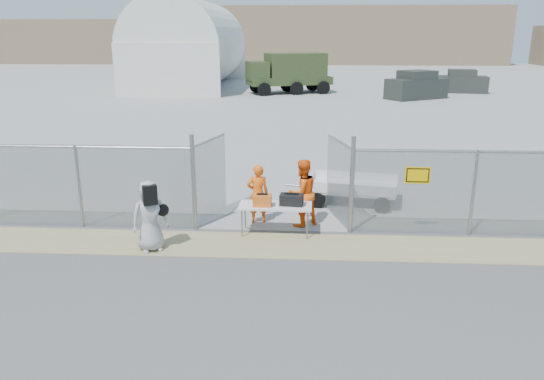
# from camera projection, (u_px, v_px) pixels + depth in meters

# --- Properties ---
(ground) EXTENTS (160.00, 160.00, 0.00)m
(ground) POSITION_uv_depth(u_px,v_px,m) (267.00, 263.00, 11.81)
(ground) COLOR #413F3F
(tarmac_inside) EXTENTS (160.00, 80.00, 0.01)m
(tarmac_inside) POSITION_uv_depth(u_px,v_px,m) (296.00, 85.00, 51.99)
(tarmac_inside) COLOR gray
(tarmac_inside) RESTS_ON ground
(dirt_strip) EXTENTS (44.00, 1.60, 0.01)m
(dirt_strip) POSITION_uv_depth(u_px,v_px,m) (270.00, 245.00, 12.76)
(dirt_strip) COLOR tan
(dirt_strip) RESTS_ON ground
(distant_hills) EXTENTS (140.00, 6.00, 9.00)m
(distant_hills) POSITION_uv_depth(u_px,v_px,m) (332.00, 35.00, 84.86)
(distant_hills) COLOR #7F684F
(distant_hills) RESTS_ON ground
(chain_link_fence) EXTENTS (40.00, 0.20, 2.20)m
(chain_link_fence) POSITION_uv_depth(u_px,v_px,m) (272.00, 190.00, 13.41)
(chain_link_fence) COLOR gray
(chain_link_fence) RESTS_ON ground
(quonset_hangar) EXTENTS (9.00, 18.00, 8.00)m
(quonset_hangar) POSITION_uv_depth(u_px,v_px,m) (190.00, 43.00, 49.51)
(quonset_hangar) COLOR silver
(quonset_hangar) RESTS_ON ground
(folding_table) EXTENTS (1.84, 0.80, 0.78)m
(folding_table) POSITION_uv_depth(u_px,v_px,m) (275.00, 219.00, 13.40)
(folding_table) COLOR silver
(folding_table) RESTS_ON ground
(orange_bag) EXTENTS (0.46, 0.31, 0.29)m
(orange_bag) POSITION_uv_depth(u_px,v_px,m) (262.00, 200.00, 13.18)
(orange_bag) COLOR orange
(orange_bag) RESTS_ON folding_table
(black_duffel) EXTENTS (0.61, 0.40, 0.28)m
(black_duffel) POSITION_uv_depth(u_px,v_px,m) (292.00, 200.00, 13.24)
(black_duffel) COLOR black
(black_duffel) RESTS_ON folding_table
(security_worker_left) EXTENTS (0.64, 0.48, 1.60)m
(security_worker_left) POSITION_uv_depth(u_px,v_px,m) (258.00, 194.00, 14.10)
(security_worker_left) COLOR #FF5E10
(security_worker_left) RESTS_ON ground
(security_worker_right) EXTENTS (1.11, 1.06, 1.80)m
(security_worker_right) POSITION_uv_depth(u_px,v_px,m) (302.00, 193.00, 13.85)
(security_worker_right) COLOR #FF5E10
(security_worker_right) RESTS_ON ground
(visitor) EXTENTS (0.99, 0.86, 1.70)m
(visitor) POSITION_uv_depth(u_px,v_px,m) (150.00, 216.00, 12.26)
(visitor) COLOR #A5A5A5
(visitor) RESTS_ON ground
(utility_trailer) EXTENTS (3.68, 2.37, 0.83)m
(utility_trailer) POSITION_uv_depth(u_px,v_px,m) (352.00, 190.00, 15.86)
(utility_trailer) COLOR silver
(utility_trailer) RESTS_ON ground
(military_truck) EXTENTS (7.37, 4.73, 3.30)m
(military_truck) POSITION_uv_depth(u_px,v_px,m) (289.00, 74.00, 44.28)
(military_truck) COLOR #30401F
(military_truck) RESTS_ON ground
(parked_vehicle_near) EXTENTS (5.07, 4.25, 2.11)m
(parked_vehicle_near) POSITION_uv_depth(u_px,v_px,m) (416.00, 85.00, 40.69)
(parked_vehicle_near) COLOR #2B2F2A
(parked_vehicle_near) RESTS_ON ground
(parked_vehicle_mid) EXTENTS (4.43, 2.51, 1.90)m
(parked_vehicle_mid) POSITION_uv_depth(u_px,v_px,m) (461.00, 81.00, 45.07)
(parked_vehicle_mid) COLOR #2B2F2A
(parked_vehicle_mid) RESTS_ON ground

